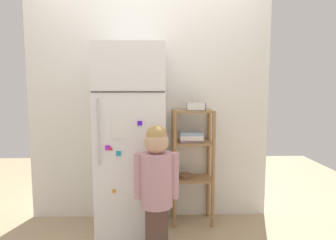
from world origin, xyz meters
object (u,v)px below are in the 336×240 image
at_px(refrigerator, 132,141).
at_px(pantry_shelf_unit, 192,153).
at_px(fruit_bin, 194,107).
at_px(child_standing, 157,179).

height_order(refrigerator, pantry_shelf_unit, refrigerator).
xyz_separation_m(pantry_shelf_unit, fruit_bin, (0.01, -0.02, 0.46)).
bearing_deg(fruit_bin, pantry_shelf_unit, 126.28).
height_order(child_standing, fruit_bin, fruit_bin).
relative_size(pantry_shelf_unit, fruit_bin, 6.24).
bearing_deg(pantry_shelf_unit, child_standing, -118.71).
bearing_deg(fruit_bin, child_standing, -120.23).
distance_m(refrigerator, pantry_shelf_unit, 0.62).
distance_m(child_standing, pantry_shelf_unit, 0.73).
height_order(pantry_shelf_unit, fruit_bin, fruit_bin).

